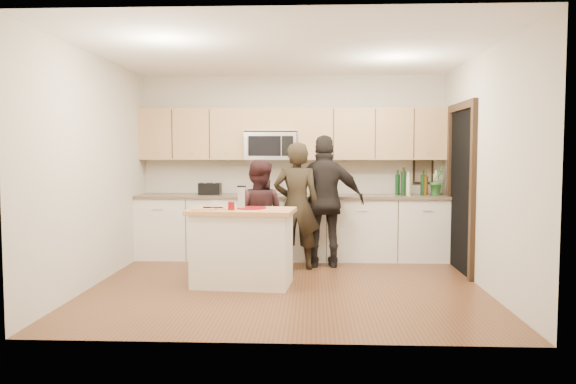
{
  "coord_description": "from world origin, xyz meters",
  "views": [
    {
      "loc": [
        0.3,
        -6.46,
        1.55
      ],
      "look_at": [
        0.0,
        0.35,
        1.07
      ],
      "focal_mm": 35.0,
      "sensor_mm": 36.0,
      "label": 1
    }
  ],
  "objects_px": {
    "island": "(242,247)",
    "woman_left": "(297,206)",
    "woman_right": "(325,201)",
    "woman_center": "(258,217)",
    "toaster": "(210,189)"
  },
  "relations": [
    {
      "from": "woman_center",
      "to": "woman_right",
      "type": "xyz_separation_m",
      "value": [
        0.87,
        0.5,
        0.16
      ]
    },
    {
      "from": "woman_center",
      "to": "island",
      "type": "bearing_deg",
      "value": 89.23
    },
    {
      "from": "island",
      "to": "woman_center",
      "type": "distance_m",
      "value": 0.7
    },
    {
      "from": "island",
      "to": "woman_right",
      "type": "bearing_deg",
      "value": 54.22
    },
    {
      "from": "island",
      "to": "woman_center",
      "type": "bearing_deg",
      "value": 84.36
    },
    {
      "from": "woman_left",
      "to": "woman_center",
      "type": "bearing_deg",
      "value": 37.42
    },
    {
      "from": "woman_left",
      "to": "woman_center",
      "type": "distance_m",
      "value": 0.6
    },
    {
      "from": "woman_left",
      "to": "woman_center",
      "type": "xyz_separation_m",
      "value": [
        -0.48,
        -0.34,
        -0.11
      ]
    },
    {
      "from": "toaster",
      "to": "woman_left",
      "type": "xyz_separation_m",
      "value": [
        1.29,
        -0.7,
        -0.18
      ]
    },
    {
      "from": "toaster",
      "to": "woman_right",
      "type": "bearing_deg",
      "value": -17.86
    },
    {
      "from": "island",
      "to": "woman_left",
      "type": "distance_m",
      "value": 1.21
    },
    {
      "from": "toaster",
      "to": "woman_right",
      "type": "height_order",
      "value": "woman_right"
    },
    {
      "from": "island",
      "to": "toaster",
      "type": "distance_m",
      "value": 1.89
    },
    {
      "from": "island",
      "to": "woman_left",
      "type": "bearing_deg",
      "value": 63.57
    },
    {
      "from": "woman_right",
      "to": "woman_center",
      "type": "bearing_deg",
      "value": 28.68
    }
  ]
}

